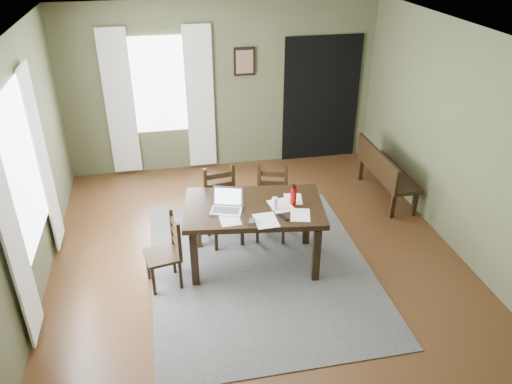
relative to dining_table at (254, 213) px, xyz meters
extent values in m
cube|color=#492C16|center=(0.06, -0.14, -0.72)|extent=(5.00, 6.00, 0.01)
cube|color=#4F5336|center=(0.06, 2.86, 0.64)|extent=(5.00, 0.02, 2.70)
cube|color=#4F5336|center=(-2.44, -0.14, 0.64)|extent=(0.02, 6.00, 2.70)
cube|color=#4F5336|center=(2.56, -0.14, 0.64)|extent=(0.02, 6.00, 2.70)
cube|color=white|center=(0.06, -0.14, 1.99)|extent=(5.00, 6.00, 0.02)
cube|color=#454545|center=(0.06, -0.14, -0.71)|extent=(2.60, 3.20, 0.01)
cube|color=black|center=(0.00, 0.00, 0.07)|extent=(1.71, 1.17, 0.06)
cube|color=black|center=(0.00, 0.00, 0.01)|extent=(1.52, 0.98, 0.05)
cube|color=black|center=(-0.74, -0.28, -0.36)|extent=(0.10, 0.10, 0.68)
cube|color=black|center=(-0.64, 0.46, -0.36)|extent=(0.10, 0.10, 0.68)
cube|color=black|center=(0.64, -0.46, -0.36)|extent=(0.10, 0.10, 0.68)
cube|color=black|center=(0.74, 0.28, -0.36)|extent=(0.10, 0.10, 0.68)
cube|color=black|center=(-1.09, -0.20, -0.31)|extent=(0.44, 0.44, 0.04)
cube|color=black|center=(-1.27, -0.08, -0.51)|extent=(0.04, 0.04, 0.37)
cube|color=black|center=(-0.97, -0.02, -0.51)|extent=(0.04, 0.04, 0.37)
cube|color=black|center=(-1.21, -0.38, -0.51)|extent=(0.04, 0.04, 0.37)
cube|color=black|center=(-0.91, -0.32, -0.51)|extent=(0.04, 0.04, 0.37)
cube|color=black|center=(-0.95, -0.01, -0.07)|extent=(0.05, 0.05, 0.47)
cube|color=black|center=(-0.89, -0.33, -0.07)|extent=(0.05, 0.05, 0.47)
cube|color=black|center=(-0.92, -0.17, -0.19)|extent=(0.07, 0.28, 0.06)
cube|color=black|center=(-0.92, -0.17, -0.07)|extent=(0.07, 0.28, 0.06)
cube|color=black|center=(-0.92, -0.17, 0.06)|extent=(0.07, 0.28, 0.06)
cube|color=black|center=(-0.28, 0.53, -0.26)|extent=(0.49, 0.49, 0.04)
cube|color=black|center=(-0.42, 0.33, -0.49)|extent=(0.05, 0.05, 0.42)
cube|color=black|center=(-0.48, 0.67, -0.49)|extent=(0.05, 0.05, 0.42)
cube|color=black|center=(-0.08, 0.38, -0.49)|extent=(0.05, 0.05, 0.42)
cube|color=black|center=(-0.13, 0.73, -0.49)|extent=(0.05, 0.05, 0.42)
cube|color=black|center=(-0.49, 0.69, 0.02)|extent=(0.05, 0.05, 0.53)
cube|color=black|center=(-0.12, 0.75, 0.02)|extent=(0.05, 0.05, 0.53)
cube|color=black|center=(-0.31, 0.72, -0.13)|extent=(0.32, 0.07, 0.07)
cube|color=black|center=(-0.31, 0.72, 0.02)|extent=(0.32, 0.07, 0.07)
cube|color=black|center=(-0.31, 0.72, 0.16)|extent=(0.32, 0.07, 0.07)
cube|color=black|center=(0.33, 0.52, -0.28)|extent=(0.51, 0.51, 0.04)
cube|color=black|center=(0.12, 0.40, -0.50)|extent=(0.05, 0.05, 0.40)
cube|color=black|center=(0.22, 0.72, -0.50)|extent=(0.05, 0.05, 0.40)
cube|color=black|center=(0.44, 0.31, -0.50)|extent=(0.05, 0.05, 0.40)
cube|color=black|center=(0.54, 0.63, -0.50)|extent=(0.05, 0.05, 0.40)
cube|color=black|center=(0.21, 0.74, -0.01)|extent=(0.05, 0.05, 0.51)
cube|color=black|center=(0.55, 0.64, -0.01)|extent=(0.05, 0.05, 0.51)
cube|color=black|center=(0.38, 0.69, -0.15)|extent=(0.30, 0.11, 0.07)
cube|color=black|center=(0.38, 0.69, -0.01)|extent=(0.30, 0.11, 0.07)
cube|color=black|center=(0.38, 0.69, 0.12)|extent=(0.30, 0.11, 0.07)
cube|color=black|center=(2.28, 1.24, -0.30)|extent=(0.44, 1.38, 0.06)
cube|color=black|center=(2.44, 0.65, -0.52)|extent=(0.06, 0.06, 0.38)
cube|color=black|center=(2.11, 0.65, -0.52)|extent=(0.06, 0.06, 0.38)
cube|color=black|center=(2.44, 1.83, -0.52)|extent=(0.06, 0.06, 0.38)
cube|color=black|center=(2.11, 1.83, -0.52)|extent=(0.06, 0.06, 0.38)
cube|color=black|center=(2.08, 1.24, -0.10)|extent=(0.05, 1.38, 0.33)
cube|color=#B7B7BC|center=(-0.33, -0.06, 0.11)|extent=(0.41, 0.34, 0.02)
cube|color=#B7B7BC|center=(-0.29, 0.06, 0.22)|extent=(0.35, 0.17, 0.23)
cube|color=silver|center=(-0.29, 0.05, 0.22)|extent=(0.30, 0.14, 0.19)
cube|color=#3F3F42|center=(-0.33, -0.07, 0.12)|extent=(0.32, 0.23, 0.00)
cube|color=#3F3F42|center=(-0.10, -0.36, 0.12)|extent=(0.09, 0.11, 0.03)
cube|color=black|center=(0.26, -0.32, 0.11)|extent=(0.12, 0.17, 0.02)
cylinder|color=silver|center=(0.22, -0.12, 0.17)|extent=(0.08, 0.08, 0.15)
cylinder|color=#A60C0D|center=(0.46, -0.04, 0.21)|extent=(0.08, 0.08, 0.21)
cylinder|color=black|center=(0.46, -0.04, 0.33)|extent=(0.05, 0.05, 0.03)
cube|color=white|center=(-0.32, -0.24, 0.10)|extent=(0.23, 0.30, 0.00)
cube|color=white|center=(0.47, -0.31, 0.10)|extent=(0.28, 0.33, 0.00)
cube|color=white|center=(0.31, -0.06, 0.10)|extent=(0.29, 0.35, 0.00)
cube|color=white|center=(0.48, 0.06, 0.10)|extent=(0.25, 0.30, 0.00)
cube|color=white|center=(0.07, -0.35, 0.10)|extent=(0.26, 0.33, 0.00)
cube|color=white|center=(-2.41, 0.06, 0.74)|extent=(0.01, 1.30, 1.70)
cube|color=white|center=(-0.94, 2.83, 0.74)|extent=(1.00, 0.01, 1.50)
cube|color=silver|center=(-2.38, -0.76, 0.49)|extent=(0.03, 0.48, 2.30)
cube|color=silver|center=(-2.38, 0.88, 0.49)|extent=(0.03, 0.48, 2.30)
cube|color=silver|center=(-1.56, 2.80, 0.49)|extent=(0.44, 0.03, 2.30)
cube|color=silver|center=(-0.32, 2.80, 0.49)|extent=(0.44, 0.03, 2.30)
cube|color=black|center=(0.41, 2.83, 1.04)|extent=(0.34, 0.03, 0.44)
cube|color=brown|center=(0.41, 2.81, 1.04)|extent=(0.27, 0.01, 0.36)
cube|color=black|center=(1.71, 2.83, 0.34)|extent=(1.30, 0.03, 2.10)
camera|label=1|loc=(-0.95, -4.87, 3.03)|focal=35.00mm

